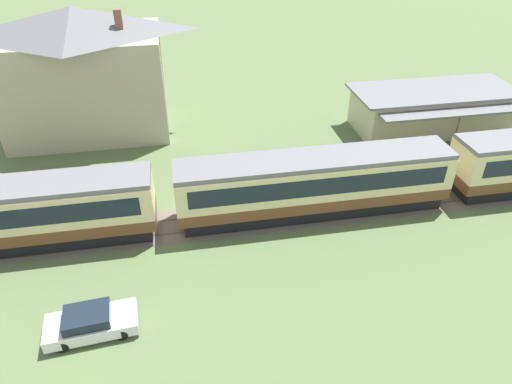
% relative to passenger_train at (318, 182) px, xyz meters
% --- Properties ---
extents(ground_plane, '(600.00, 600.00, 0.00)m').
position_rel_passenger_train_xyz_m(ground_plane, '(-9.13, 0.73, -2.31)').
color(ground_plane, '#566B42').
extents(passenger_train, '(56.31, 3.11, 4.16)m').
position_rel_passenger_train_xyz_m(passenger_train, '(0.00, 0.00, 0.00)').
color(passenger_train, brown).
rests_on(passenger_train, ground_plane).
extents(railway_track, '(92.82, 3.60, 0.04)m').
position_rel_passenger_train_xyz_m(railway_track, '(3.08, -0.00, -2.30)').
color(railway_track, '#665B51').
rests_on(railway_track, ground_plane).
extents(station_building, '(14.35, 7.31, 3.64)m').
position_rel_passenger_train_xyz_m(station_building, '(13.62, 10.38, -0.46)').
color(station_building, beige).
rests_on(station_building, ground_plane).
extents(station_house_grey_roof, '(14.07, 9.37, 10.46)m').
position_rel_passenger_train_xyz_m(station_house_grey_roof, '(-15.90, 15.73, 3.06)').
color(station_house_grey_roof, '#BCB293').
rests_on(station_house_grey_roof, ground_plane).
extents(parked_car_white, '(4.47, 2.23, 1.34)m').
position_rel_passenger_train_xyz_m(parked_car_white, '(-13.66, -7.70, -1.68)').
color(parked_car_white, white).
rests_on(parked_car_white, ground_plane).
extents(yard_tree_0, '(4.23, 4.23, 7.16)m').
position_rel_passenger_train_xyz_m(yard_tree_0, '(-15.92, 15.61, 2.72)').
color(yard_tree_0, brown).
rests_on(yard_tree_0, ground_plane).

